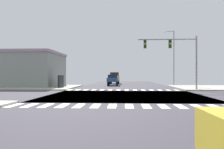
% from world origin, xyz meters
% --- Properties ---
extents(ground, '(90.00, 90.00, 0.05)m').
position_xyz_m(ground, '(0.00, 0.00, -0.03)').
color(ground, '#39353E').
extents(sidewalk_corner_ne, '(12.00, 12.00, 0.14)m').
position_xyz_m(sidewalk_corner_ne, '(13.00, 12.00, 0.07)').
color(sidewalk_corner_ne, '#A09B91').
rests_on(sidewalk_corner_ne, ground).
extents(sidewalk_corner_nw, '(12.00, 12.00, 0.14)m').
position_xyz_m(sidewalk_corner_nw, '(-13.00, 12.00, 0.07)').
color(sidewalk_corner_nw, '#9CA38C').
rests_on(sidewalk_corner_nw, ground).
extents(crosswalk_near, '(13.50, 2.00, 0.01)m').
position_xyz_m(crosswalk_near, '(-0.25, -7.30, 0.00)').
color(crosswalk_near, white).
rests_on(crosswalk_near, ground).
extents(crosswalk_far, '(13.50, 2.00, 0.01)m').
position_xyz_m(crosswalk_far, '(-0.25, 7.30, 0.00)').
color(crosswalk_far, white).
rests_on(crosswalk_far, ground).
extents(traffic_signal_mast, '(7.02, 0.55, 6.50)m').
position_xyz_m(traffic_signal_mast, '(5.84, 7.12, 4.82)').
color(traffic_signal_mast, gray).
rests_on(traffic_signal_mast, ground).
extents(street_lamp, '(1.78, 0.32, 9.04)m').
position_xyz_m(street_lamp, '(7.84, 17.50, 5.33)').
color(street_lamp, gray).
rests_on(street_lamp, ground).
extents(bank_building, '(14.07, 10.14, 5.35)m').
position_xyz_m(bank_building, '(-16.39, 14.47, 2.68)').
color(bank_building, gray).
rests_on(bank_building, ground).
extents(sedan_crossing_2, '(1.80, 4.30, 1.88)m').
position_xyz_m(sedan_crossing_2, '(-2.00, 18.74, 1.12)').
color(sedan_crossing_2, black).
rests_on(sedan_crossing_2, ground).
extents(suv_leading_1, '(1.96, 4.60, 2.34)m').
position_xyz_m(suv_leading_1, '(-2.00, 26.60, 1.39)').
color(suv_leading_1, black).
rests_on(suv_leading_1, ground).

